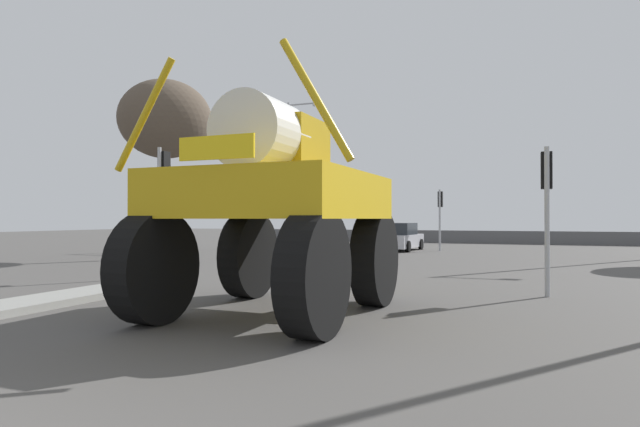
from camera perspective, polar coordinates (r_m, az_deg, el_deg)
The scene contains 9 objects.
ground_plane at distance 19.69m, azimuth 9.07°, elevation -5.66°, with size 120.00×120.00×0.00m, color #4C4947.
oversize_sprayer at distance 9.71m, azimuth -4.93°, elevation 0.79°, with size 4.24×5.09×4.39m.
sedan_ahead at distance 29.33m, azimuth 8.57°, elevation -2.59°, with size 2.10×4.20×1.52m.
traffic_signal_near_left at distance 16.51m, azimuth -16.65°, elevation 3.20°, with size 0.24×0.54×3.88m.
traffic_signal_near_right at distance 13.04m, azimuth 23.31°, elevation 2.58°, with size 0.24×0.54×3.37m.
traffic_signal_far_left at distance 29.27m, azimuth 12.87°, elevation 0.76°, with size 0.24×0.55×3.33m.
streetlight_far_left at distance 32.35m, azimuth -3.16°, elevation 5.07°, with size 2.22×0.24×8.86m.
bare_tree_left at distance 24.58m, azimuth -16.40°, elevation 9.70°, with size 4.06×4.06×7.87m.
roadside_barrier at distance 39.15m, azimuth 15.15°, elevation -2.45°, with size 32.64×0.24×0.90m, color #59595B.
Camera 1 is at (4.12, -1.18, 1.75)m, focal length 29.58 mm.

